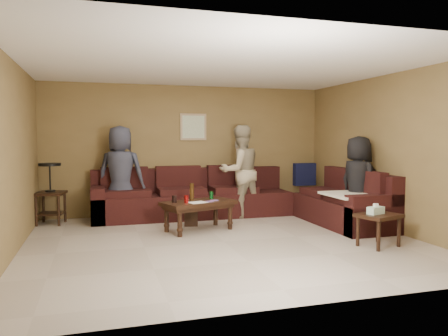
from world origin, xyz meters
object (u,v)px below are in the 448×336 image
at_px(end_table_left, 50,192).
at_px(person_left, 121,173).
at_px(person_middle, 240,171).
at_px(sectional_sofa, 243,202).
at_px(side_table_right, 378,218).
at_px(waste_bin, 191,218).
at_px(person_right, 358,182).
at_px(coffee_table, 198,206).

distance_m(end_table_left, person_left, 1.22).
relative_size(person_left, person_middle, 0.99).
bearing_deg(sectional_sofa, end_table_left, 170.54).
height_order(sectional_sofa, person_middle, person_middle).
xyz_separation_m(side_table_right, person_left, (-3.28, 2.90, 0.46)).
height_order(waste_bin, person_right, person_right).
bearing_deg(person_right, end_table_left, 58.27).
height_order(side_table_right, person_left, person_left).
distance_m(end_table_left, side_table_right, 5.34).
bearing_deg(end_table_left, person_right, -19.53).
relative_size(side_table_right, waste_bin, 2.42).
distance_m(side_table_right, waste_bin, 3.04).
distance_m(sectional_sofa, person_right, 2.04).
distance_m(side_table_right, person_right, 1.31).
relative_size(waste_bin, person_middle, 0.16).
height_order(end_table_left, person_right, person_right).
relative_size(coffee_table, person_left, 0.75).
bearing_deg(person_left, person_right, 173.59).
bearing_deg(sectional_sofa, person_right, -36.74).
distance_m(coffee_table, person_right, 2.66).
bearing_deg(waste_bin, sectional_sofa, 13.51).
distance_m(waste_bin, person_middle, 1.39).
height_order(side_table_right, waste_bin, side_table_right).
xyz_separation_m(waste_bin, person_left, (-1.11, 0.78, 0.72)).
height_order(end_table_left, side_table_right, end_table_left).
distance_m(sectional_sofa, coffee_table, 1.21).
distance_m(side_table_right, person_middle, 2.92).
bearing_deg(side_table_right, person_left, 138.51).
bearing_deg(person_left, side_table_right, 156.85).
xyz_separation_m(end_table_left, waste_bin, (2.30, -0.80, -0.42)).
height_order(coffee_table, waste_bin, coffee_table).
bearing_deg(waste_bin, person_middle, 26.81).
xyz_separation_m(end_table_left, person_right, (4.92, -1.74, 0.21)).
xyz_separation_m(sectional_sofa, person_left, (-2.14, 0.53, 0.53)).
xyz_separation_m(coffee_table, end_table_left, (-2.33, 1.24, 0.15)).
distance_m(waste_bin, person_right, 2.85).
bearing_deg(person_left, end_table_left, 17.17).
bearing_deg(end_table_left, sectional_sofa, -9.46).
height_order(sectional_sofa, person_right, person_right).
bearing_deg(sectional_sofa, coffee_table, -145.46).
xyz_separation_m(coffee_table, person_left, (-1.14, 1.21, 0.45)).
relative_size(coffee_table, waste_bin, 4.71).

